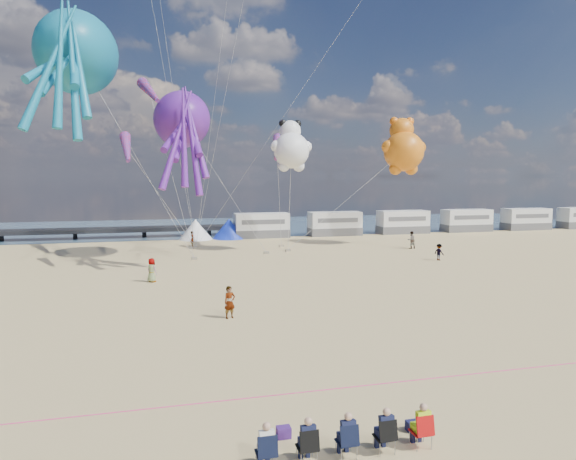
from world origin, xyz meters
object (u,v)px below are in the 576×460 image
Objects in this scene: beachgoer_2 at (439,252)px; kite_teddy_orange at (404,151)px; beachgoer_0 at (152,270)px; windsock_mid at (277,148)px; cooler_navy at (413,426)px; beachgoer_5 at (192,239)px; motorhome_4 at (526,219)px; kite_octopus_purple at (182,120)px; motorhome_0 at (261,225)px; motorhome_3 at (466,220)px; cooler_purple at (284,432)px; tent_white at (196,229)px; sandbag_e at (196,248)px; kite_octopus_teal at (77,53)px; spectator_row at (346,434)px; sandbag_b at (266,253)px; sandbag_d at (281,246)px; motorhome_1 at (335,224)px; tent_blue at (229,229)px; sandbag_a at (194,258)px; windsock_right at (127,148)px; kite_panda at (291,150)px; windsock_left at (149,91)px; sandbag_c at (288,250)px; standing_person at (230,302)px; beachgoer_7 at (411,240)px; motorhome_2 at (403,222)px.

kite_teddy_orange is (1.22, 9.71, 9.40)m from beachgoer_2.
windsock_mid is (12.41, 13.97, 9.52)m from beachgoer_0.
beachgoer_5 is (-3.65, 42.43, 0.66)m from cooler_navy.
motorhome_4 is 47.15m from beachgoer_5.
kite_octopus_purple is (-47.99, -13.80, 11.06)m from motorhome_4.
motorhome_3 is at bearing 0.00° from motorhome_0.
cooler_purple is at bearing -100.57° from motorhome_0.
tent_white is at bearing 141.52° from windsock_mid.
cooler_purple is at bearing -90.51° from sandbag_e.
cooler_navy is 0.03× the size of kite_octopus_teal.
motorhome_4 is 0.90× the size of kite_teddy_orange.
spectator_row is 16.05× the size of cooler_navy.
sandbag_b is 1.00× the size of sandbag_d.
tent_blue is (-13.50, 0.00, -0.30)m from motorhome_1.
windsock_mid reaches higher than sandbag_a.
kite_octopus_teal is at bearing -164.70° from kite_octopus_purple.
kite_octopus_purple reaches higher than cooler_purple.
tent_blue is 8.00× the size of sandbag_a.
sandbag_d is at bearing 25.83° from windsock_right.
kite_panda reaches higher than cooler_purple.
kite_octopus_purple is 4.46m from windsock_left.
tent_blue is 22.39m from kite_teddy_orange.
windsock_right reaches higher than sandbag_b.
motorhome_1 is at bearing -84.45° from beachgoer_0.
kite_panda is (-37.55, -12.79, 8.51)m from motorhome_4.
beachgoer_0 is (-22.32, -24.27, -0.64)m from motorhome_1.
windsock_mid is at bearing 79.62° from spectator_row.
tent_blue is 8.00× the size of sandbag_c.
motorhome_1 reaches higher than beachgoer_0.
kite_octopus_purple is (-19.49, -13.80, 11.06)m from motorhome_1.
motorhome_3 is 1.10× the size of kite_panda.
windsock_left is 1.32× the size of windsock_mid.
windsock_left reaches higher than cooler_purple.
kite_teddy_orange is (21.84, -3.08, 10.03)m from sandbag_e.
kite_panda is at bearing 33.51° from beachgoer_2.
beachgoer_2 is 25.96m from kite_octopus_purple.
beachgoer_2 is at bearing -11.56° from windsock_right.
motorhome_1 is at bearing 70.91° from spectator_row.
standing_person reaches higher than sandbag_b.
motorhome_0 reaches higher than sandbag_c.
motorhome_4 is 56.23m from windsock_right.
tent_blue reaches higher than beachgoer_5.
windsock_left reaches higher than beachgoer_7.
windsock_left is at bearing 171.62° from sandbag_b.
kite_teddy_orange reaches higher than tent_white.
motorhome_2 is 13.20× the size of sandbag_c.
beachgoer_7 is at bearing -151.64° from motorhome_4.
kite_octopus_teal is (-10.79, 33.54, 16.78)m from spectator_row.
kite_octopus_purple is at bearing -176.35° from kite_teddy_orange.
tent_blue is 9.97m from sandbag_d.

